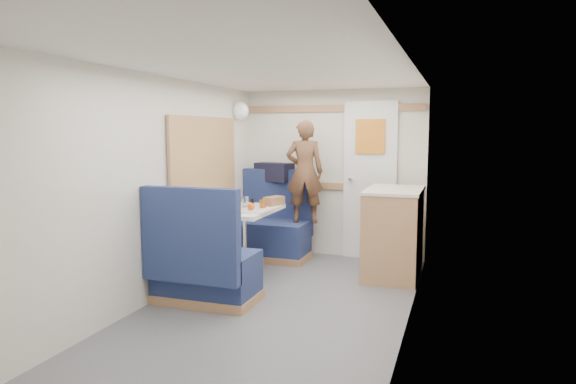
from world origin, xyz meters
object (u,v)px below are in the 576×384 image
(bread_loaf, at_px, (274,201))
(orange_fruit, at_px, (251,206))
(dome_light, at_px, (240,111))
(wine_glass, at_px, (235,196))
(dinette_table, at_px, (243,223))
(pepper_grinder, at_px, (252,203))
(tray, at_px, (255,210))
(tumbler_mid, at_px, (245,201))
(duffel_bag, at_px, (274,172))
(tumbler_left, at_px, (225,206))
(cheese_block, at_px, (236,208))
(bench_far, at_px, (272,233))
(galley_counter, at_px, (393,232))
(person, at_px, (305,172))
(tumbler_right, at_px, (241,203))
(beer_glass, at_px, (263,205))
(bench_near, at_px, (203,270))
(salt_grinder, at_px, (239,206))

(bread_loaf, bearing_deg, orange_fruit, -96.96)
(dome_light, bearing_deg, wine_glass, -70.62)
(dinette_table, bearing_deg, pepper_grinder, 71.77)
(tray, relative_size, tumbler_mid, 3.34)
(duffel_bag, distance_m, tumbler_mid, 1.01)
(wine_glass, height_order, pepper_grinder, wine_glass)
(dinette_table, distance_m, tumbler_left, 0.32)
(dinette_table, xyz_separation_m, cheese_block, (0.01, -0.19, 0.19))
(orange_fruit, bearing_deg, dome_light, 118.57)
(dinette_table, xyz_separation_m, bench_far, (-0.00, 0.86, -0.27))
(galley_counter, xyz_separation_m, person, (-1.07, 0.34, 0.58))
(tray, xyz_separation_m, tumbler_right, (-0.23, 0.18, 0.04))
(bench_far, distance_m, beer_glass, 1.01)
(beer_glass, bearing_deg, bread_loaf, 90.00)
(bench_near, relative_size, bread_loaf, 4.67)
(orange_fruit, bearing_deg, tray, 65.13)
(bench_far, xyz_separation_m, bread_loaf, (0.23, -0.54, 0.47))
(cheese_block, bearing_deg, tumbler_right, 102.45)
(dome_light, xyz_separation_m, orange_fruit, (0.55, -1.02, -0.98))
(bench_far, height_order, orange_fruit, bench_far)
(bench_far, height_order, wine_glass, bench_far)
(beer_glass, bearing_deg, galley_counter, 24.04)
(tumbler_right, xyz_separation_m, salt_grinder, (0.07, -0.20, -0.01))
(dinette_table, bearing_deg, galley_counter, 20.54)
(duffel_bag, bearing_deg, pepper_grinder, -66.13)
(galley_counter, xyz_separation_m, tray, (-1.28, -0.67, 0.26))
(wine_glass, bearing_deg, salt_grinder, -55.03)
(orange_fruit, bearing_deg, dinette_table, 134.33)
(duffel_bag, bearing_deg, beer_glass, -58.34)
(duffel_bag, distance_m, beer_glass, 1.19)
(dome_light, distance_m, bread_loaf, 1.27)
(dinette_table, relative_size, bench_far, 0.88)
(person, bearing_deg, salt_grinder, 56.48)
(tray, bearing_deg, salt_grinder, -171.44)
(tray, xyz_separation_m, tumbler_left, (-0.28, -0.10, 0.04))
(person, relative_size, pepper_grinder, 13.50)
(duffel_bag, bearing_deg, bench_near, -70.89)
(person, bearing_deg, duffel_bag, -40.32)
(bench_far, relative_size, bench_near, 1.00)
(bench_far, bearing_deg, duffel_bag, 103.94)
(person, bearing_deg, tray, 64.74)
(person, height_order, pepper_grinder, person)
(galley_counter, relative_size, tray, 2.49)
(bench_far, distance_m, cheese_block, 1.15)
(dome_light, bearing_deg, orange_fruit, -61.43)
(bench_near, bearing_deg, tray, 75.83)
(beer_glass, bearing_deg, wine_glass, 171.62)
(duffel_bag, height_order, orange_fruit, duffel_bag)
(salt_grinder, bearing_deg, duffel_bag, 93.93)
(galley_counter, relative_size, orange_fruit, 12.71)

